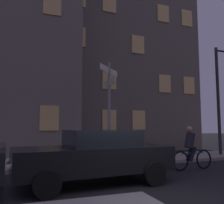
# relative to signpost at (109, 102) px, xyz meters

# --- Properties ---
(ground_plane) EXTENTS (80.00, 80.00, 0.00)m
(ground_plane) POSITION_rel_signpost_xyz_m (-0.70, -4.92, -2.63)
(ground_plane) COLOR black
(sidewalk_kerb) EXTENTS (40.00, 2.55, 0.14)m
(sidewalk_kerb) POSITION_rel_signpost_xyz_m (-0.70, 0.89, -2.56)
(sidewalk_kerb) COLOR gray
(sidewalk_kerb) RESTS_ON ground_plane
(signpost) EXTENTS (1.24, 1.40, 4.16)m
(signpost) POSITION_rel_signpost_xyz_m (0.00, 0.00, 0.00)
(signpost) COLOR gray
(signpost) RESTS_ON sidewalk_kerb
(street_lamp) EXTENTS (1.57, 0.28, 5.75)m
(street_lamp) POSITION_rel_signpost_xyz_m (6.67, 0.56, 0.93)
(street_lamp) COLOR #2D2D30
(street_lamp) RESTS_ON sidewalk_kerb
(car_far_trailing) EXTENTS (4.52, 2.12, 1.50)m
(car_far_trailing) POSITION_rel_signpost_xyz_m (-1.45, -2.77, -1.84)
(car_far_trailing) COLOR black
(car_far_trailing) RESTS_ON ground_plane
(cyclist) EXTENTS (1.82, 0.34, 1.61)m
(cyclist) POSITION_rel_signpost_xyz_m (2.52, -1.97, -1.88)
(cyclist) COLOR black
(cyclist) RESTS_ON ground_plane
(building_right_block) EXTENTS (9.95, 8.09, 15.30)m
(building_right_block) POSITION_rel_signpost_xyz_m (3.61, 8.33, 5.02)
(building_right_block) COLOR #6B6056
(building_right_block) RESTS_ON ground_plane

